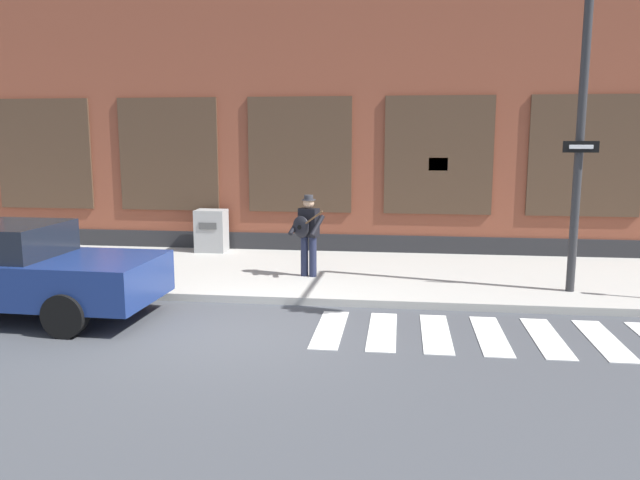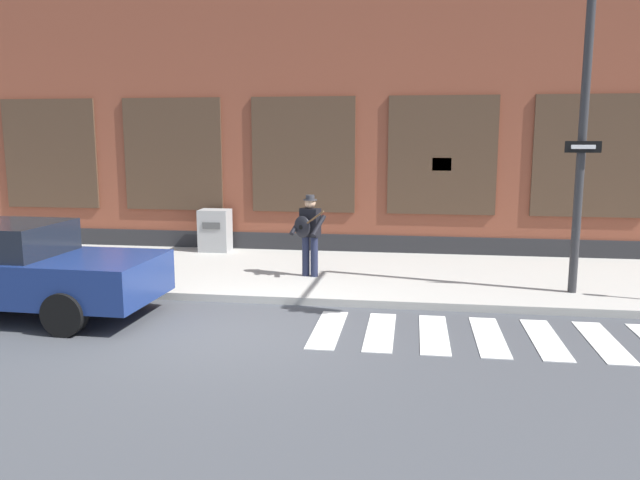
{
  "view_description": "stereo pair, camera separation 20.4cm",
  "coord_description": "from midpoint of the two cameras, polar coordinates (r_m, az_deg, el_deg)",
  "views": [
    {
      "loc": [
        2.44,
        -8.8,
        2.91
      ],
      "look_at": [
        1.05,
        1.9,
        1.11
      ],
      "focal_mm": 35.0,
      "sensor_mm": 36.0,
      "label": 1
    },
    {
      "loc": [
        2.64,
        -8.77,
        2.91
      ],
      "look_at": [
        1.05,
        1.9,
        1.11
      ],
      "focal_mm": 35.0,
      "sensor_mm": 36.0,
      "label": 2
    }
  ],
  "objects": [
    {
      "name": "ground_plane",
      "position": [
        9.6,
        -8.39,
        -8.31
      ],
      "size": [
        160.0,
        160.0,
        0.0
      ],
      "primitive_type": "plane",
      "color": "#424449"
    },
    {
      "name": "traffic_light",
      "position": [
        10.99,
        23.74,
        14.11
      ],
      "size": [
        0.6,
        2.75,
        5.59
      ],
      "color": "#2D2D30",
      "rests_on": "sidewalk"
    },
    {
      "name": "busker",
      "position": [
        12.38,
        -1.63,
        0.86
      ],
      "size": [
        0.72,
        0.67,
        1.64
      ],
      "color": "#1E233D",
      "rests_on": "sidewalk"
    },
    {
      "name": "crosswalk",
      "position": [
        9.62,
        14.73,
        -8.44
      ],
      "size": [
        5.2,
        1.9,
        0.01
      ],
      "color": "silver",
      "rests_on": "ground"
    },
    {
      "name": "red_car",
      "position": [
        11.3,
        -26.65,
        -2.49
      ],
      "size": [
        4.65,
        2.07,
        1.53
      ],
      "color": "navy",
      "rests_on": "ground"
    },
    {
      "name": "building_backdrop",
      "position": [
        17.16,
        -1.14,
        12.39
      ],
      "size": [
        28.0,
        4.06,
        7.59
      ],
      "color": "brown",
      "rests_on": "ground"
    },
    {
      "name": "utility_box",
      "position": [
        15.41,
        -10.27,
        0.85
      ],
      "size": [
        0.73,
        0.56,
        1.02
      ],
      "color": "#9E9E9E",
      "rests_on": "sidewalk"
    },
    {
      "name": "sidewalk",
      "position": [
        13.24,
        -3.84,
        -2.98
      ],
      "size": [
        28.0,
        4.57,
        0.13
      ],
      "color": "#ADAAA3",
      "rests_on": "ground"
    }
  ]
}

